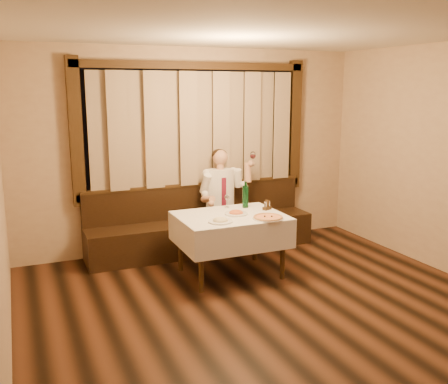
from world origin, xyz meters
name	(u,v)px	position (x,y,z in m)	size (l,w,h in m)	color
room	(259,162)	(0.00, 0.97, 1.50)	(5.01, 6.01, 2.81)	black
banquette	(201,229)	(0.00, 2.72, 0.31)	(3.20, 0.61, 0.94)	black
dining_table	(230,223)	(0.00, 1.70, 0.65)	(1.27, 0.97, 0.76)	#301F0D
pizza	(268,217)	(0.33, 1.36, 0.77)	(0.36, 0.36, 0.04)	white
pasta_red	(236,211)	(0.07, 1.70, 0.79)	(0.28, 0.28, 0.09)	white
pasta_cream	(220,219)	(-0.24, 1.45, 0.80)	(0.28, 0.28, 0.10)	white
green_bottle	(245,196)	(0.33, 1.97, 0.90)	(0.08, 0.08, 0.35)	#115025
table_wine_glass	(227,198)	(0.11, 2.06, 0.88)	(0.06, 0.06, 0.17)	white
cruet_caddy	(267,206)	(0.53, 1.76, 0.80)	(0.13, 0.10, 0.12)	#301F0D
seated_man	(223,193)	(0.29, 2.63, 0.83)	(0.78, 0.59, 1.42)	black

